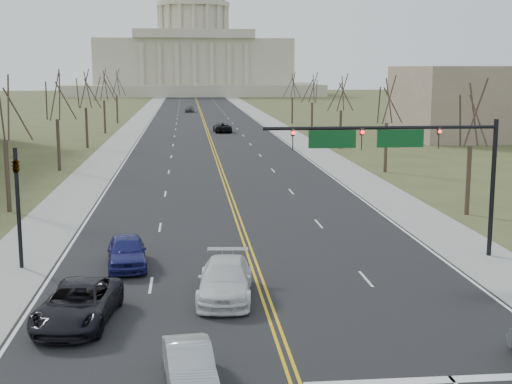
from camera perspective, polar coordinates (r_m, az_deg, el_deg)
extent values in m
plane|color=#404824|center=(23.87, 2.87, -14.27)|extent=(600.00, 600.00, 0.00)
cube|color=black|center=(131.94, -4.19, 5.63)|extent=(20.00, 380.00, 0.01)
cube|color=black|center=(29.40, 1.13, -9.50)|extent=(120.00, 14.00, 0.01)
cube|color=gray|center=(132.18, -9.42, 5.53)|extent=(4.00, 380.00, 0.03)
cube|color=gray|center=(132.78, 1.02, 5.68)|extent=(4.00, 380.00, 0.03)
cube|color=gold|center=(131.94, -4.19, 5.63)|extent=(0.42, 380.00, 0.01)
cube|color=silver|center=(132.06, -8.46, 5.56)|extent=(0.15, 380.00, 0.01)
cube|color=silver|center=(132.54, 0.07, 5.68)|extent=(0.15, 380.00, 0.01)
cube|color=silver|center=(24.19, 15.42, -14.25)|extent=(9.50, 0.50, 0.01)
cube|color=#BDB99E|center=(271.66, -4.96, 8.22)|extent=(90.00, 60.00, 4.00)
cube|color=#BDB99E|center=(271.56, -5.00, 10.33)|extent=(70.00, 40.00, 16.00)
cube|color=#BDB99E|center=(251.33, -4.97, 12.54)|extent=(42.00, 3.00, 3.00)
cylinder|color=#BDB99E|center=(272.04, -5.04, 13.28)|extent=(24.00, 24.00, 12.00)
cylinder|color=#BDB99E|center=(272.53, -5.06, 14.71)|extent=(27.00, 27.00, 1.60)
ellipsoid|color=slate|center=(272.60, -5.07, 14.88)|extent=(24.00, 24.00, 22.80)
cylinder|color=black|center=(38.91, 18.40, 0.27)|extent=(0.24, 0.24, 7.20)
cylinder|color=black|center=(36.49, 10.00, 5.08)|extent=(12.00, 0.18, 0.18)
imported|color=black|center=(37.46, 14.41, 4.20)|extent=(0.35, 0.40, 1.10)
sphere|color=#FF0C0C|center=(37.29, 14.51, 4.71)|extent=(0.18, 0.18, 0.18)
imported|color=black|center=(36.29, 8.44, 4.23)|extent=(0.35, 0.40, 1.10)
sphere|color=#FF0C0C|center=(36.11, 8.52, 4.76)|extent=(0.18, 0.18, 0.18)
imported|color=black|center=(35.60, 2.96, 4.21)|extent=(0.35, 0.40, 1.10)
sphere|color=#FF0C0C|center=(35.42, 3.00, 4.75)|extent=(0.18, 0.18, 0.18)
cube|color=#0C4C1E|center=(36.82, 11.47, 4.22)|extent=(2.40, 0.12, 0.90)
cube|color=#0C4C1E|center=(35.95, 6.12, 4.23)|extent=(2.40, 0.12, 0.90)
cylinder|color=black|center=(36.62, -18.48, -1.27)|extent=(0.20, 0.20, 6.00)
imported|color=black|center=(36.27, -18.67, 2.14)|extent=(0.32, 0.36, 0.99)
cylinder|color=#34291F|center=(49.81, 16.61, 0.90)|extent=(0.32, 0.32, 4.68)
cylinder|color=#34291F|center=(51.54, -19.27, 1.20)|extent=(0.32, 0.32, 4.95)
cylinder|color=#34291F|center=(68.57, 10.34, 3.52)|extent=(0.32, 0.32, 4.68)
cylinder|color=#34291F|center=(70.97, -15.52, 3.64)|extent=(0.32, 0.32, 4.95)
cylinder|color=#34291F|center=(87.89, 6.78, 4.98)|extent=(0.32, 0.32, 4.68)
cylinder|color=#34291F|center=(90.66, -13.39, 5.02)|extent=(0.32, 0.32, 4.95)
cylinder|color=#34291F|center=(107.45, 4.50, 5.90)|extent=(0.32, 0.32, 4.68)
cylinder|color=#34291F|center=(110.45, -12.01, 5.90)|extent=(0.32, 0.32, 4.95)
cylinder|color=#34291F|center=(127.15, 2.91, 6.54)|extent=(0.32, 0.32, 4.68)
cylinder|color=#34291F|center=(130.31, -11.05, 6.51)|extent=(0.32, 0.32, 4.95)
cube|color=#7E6D5A|center=(106.81, 18.44, 6.84)|extent=(25.00, 20.00, 10.00)
imported|color=#A0A3A8|center=(22.75, -5.35, -13.69)|extent=(1.83, 4.18, 1.33)
imported|color=black|center=(28.65, -14.07, -8.67)|extent=(3.25, 5.88, 1.56)
imported|color=silver|center=(30.79, -2.47, -7.02)|extent=(2.79, 5.73, 1.60)
imported|color=navy|center=(35.98, -10.30, -4.69)|extent=(2.33, 4.83, 1.59)
imported|color=black|center=(110.09, -2.71, 5.20)|extent=(2.82, 5.60, 1.52)
imported|color=#4A4D51|center=(161.11, -5.35, 6.64)|extent=(2.14, 4.44, 1.46)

